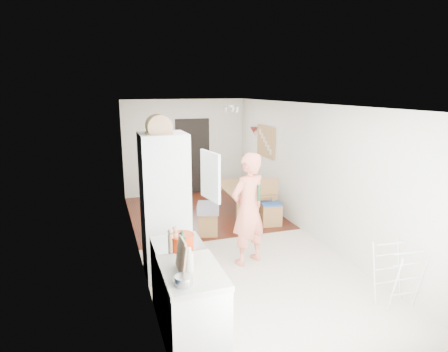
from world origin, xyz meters
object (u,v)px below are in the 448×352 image
dining_table (244,202)px  dining_chair (271,203)px  drying_rack (397,276)px  stool (208,223)px  person (248,199)px

dining_table → dining_chair: size_ratio=1.52×
dining_chair → drying_rack: bearing=-75.2°
drying_rack → dining_chair: bearing=99.2°
dining_chair → stool: 1.40m
dining_table → drying_rack: drying_rack is taller
dining_chair → drying_rack: (0.25, -3.22, -0.06)m
person → dining_table: 2.65m
person → drying_rack: size_ratio=2.61×
dining_table → stool: bearing=133.6°
dining_table → drying_rack: (0.47, -4.13, 0.16)m
dining_table → person: bearing=161.2°
dining_table → drying_rack: 4.16m
person → drying_rack: 2.32m
dining_table → stool: dining_table is taller
dining_chair → stool: dining_chair is taller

